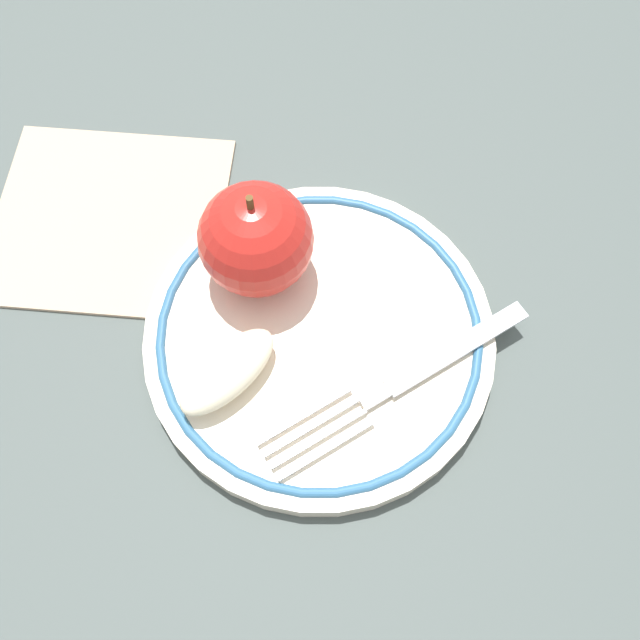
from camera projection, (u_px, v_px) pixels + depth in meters
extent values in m
plane|color=#464F4C|center=(310.00, 345.00, 0.45)|extent=(2.00, 2.00, 0.00)
cylinder|color=beige|center=(320.00, 340.00, 0.45)|extent=(0.22, 0.22, 0.02)
torus|color=#2F6189|center=(320.00, 335.00, 0.44)|extent=(0.20, 0.20, 0.01)
sphere|color=red|center=(256.00, 239.00, 0.43)|extent=(0.07, 0.07, 0.07)
cylinder|color=brown|center=(250.00, 203.00, 0.39)|extent=(0.00, 0.00, 0.01)
ellipsoid|color=beige|center=(227.00, 371.00, 0.42)|extent=(0.08, 0.06, 0.02)
cube|color=silver|center=(457.00, 348.00, 0.43)|extent=(0.10, 0.04, 0.00)
cube|color=silver|center=(375.00, 397.00, 0.42)|extent=(0.02, 0.01, 0.00)
cube|color=silver|center=(305.00, 416.00, 0.42)|extent=(0.06, 0.02, 0.00)
cube|color=silver|center=(312.00, 427.00, 0.41)|extent=(0.06, 0.02, 0.00)
cube|color=silver|center=(319.00, 439.00, 0.41)|extent=(0.06, 0.02, 0.00)
cube|color=silver|center=(327.00, 450.00, 0.41)|extent=(0.06, 0.02, 0.00)
cube|color=tan|center=(108.00, 217.00, 0.49)|extent=(0.20, 0.19, 0.01)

